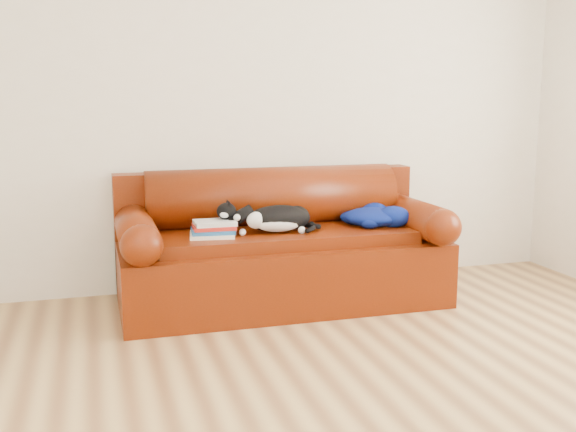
{
  "coord_description": "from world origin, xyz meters",
  "views": [
    {
      "loc": [
        -1.22,
        -2.66,
        1.36
      ],
      "look_at": [
        -0.04,
        1.35,
        0.61
      ],
      "focal_mm": 42.0,
      "sensor_mm": 36.0,
      "label": 1
    }
  ],
  "objects_px": {
    "cat": "(278,219)",
    "blanket": "(374,216)",
    "sofa_base": "(282,268)",
    "book_stack": "(213,229)"
  },
  "relations": [
    {
      "from": "sofa_base",
      "to": "cat",
      "type": "xyz_separation_m",
      "value": [
        -0.05,
        -0.09,
        0.35
      ]
    },
    {
      "from": "sofa_base",
      "to": "cat",
      "type": "distance_m",
      "value": 0.36
    },
    {
      "from": "book_stack",
      "to": "cat",
      "type": "height_order",
      "value": "cat"
    },
    {
      "from": "blanket",
      "to": "cat",
      "type": "bearing_deg",
      "value": -175.59
    },
    {
      "from": "sofa_base",
      "to": "blanket",
      "type": "distance_m",
      "value": 0.71
    },
    {
      "from": "cat",
      "to": "blanket",
      "type": "bearing_deg",
      "value": -0.45
    },
    {
      "from": "cat",
      "to": "sofa_base",
      "type": "bearing_deg",
      "value": 56.48
    },
    {
      "from": "cat",
      "to": "blanket",
      "type": "height_order",
      "value": "cat"
    },
    {
      "from": "blanket",
      "to": "book_stack",
      "type": "bearing_deg",
      "value": -176.0
    },
    {
      "from": "book_stack",
      "to": "cat",
      "type": "xyz_separation_m",
      "value": [
        0.42,
        0.02,
        0.03
      ]
    }
  ]
}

